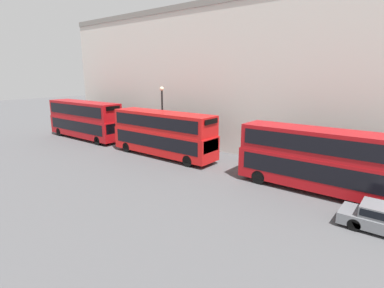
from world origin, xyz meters
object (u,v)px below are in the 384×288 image
at_px(bus_second_in_queue, 163,132).
at_px(bus_third_in_queue, 84,118).
at_px(pedestrian, 125,134).
at_px(bus_leading, 326,159).

distance_m(bus_second_in_queue, bus_third_in_queue, 13.02).
height_order(bus_second_in_queue, bus_third_in_queue, bus_third_in_queue).
xyz_separation_m(bus_third_in_queue, pedestrian, (2.50, -4.31, -1.73)).
distance_m(bus_leading, pedestrian, 23.49).
height_order(bus_leading, bus_second_in_queue, bus_second_in_queue).
bearing_deg(bus_leading, bus_third_in_queue, 90.00).
bearing_deg(bus_leading, pedestrian, 83.88).
distance_m(bus_second_in_queue, pedestrian, 9.20).
bearing_deg(bus_second_in_queue, bus_third_in_queue, 90.00).
bearing_deg(pedestrian, bus_second_in_queue, -106.00).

